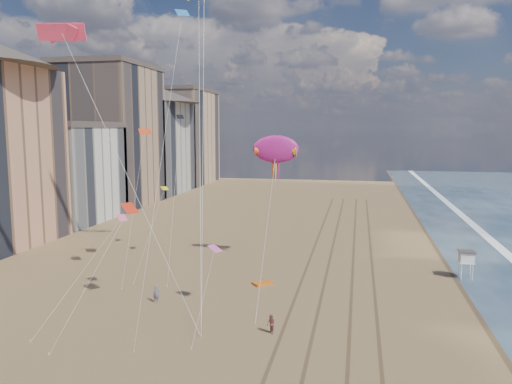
% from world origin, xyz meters
% --- Properties ---
extents(wet_sand, '(260.00, 260.00, 0.00)m').
position_xyz_m(wet_sand, '(19.00, 40.00, 0.00)').
color(wet_sand, '#42301E').
rests_on(wet_sand, ground).
extents(tracks, '(7.68, 120.00, 0.01)m').
position_xyz_m(tracks, '(2.55, 30.00, 0.01)').
color(tracks, brown).
rests_on(tracks, ground).
extents(buildings, '(34.72, 131.35, 29.00)m').
position_xyz_m(buildings, '(-45.73, 65.59, 13.55)').
color(buildings, '#C6B284').
rests_on(buildings, ground).
extents(lifeguard_stand, '(1.67, 1.67, 3.01)m').
position_xyz_m(lifeguard_stand, '(15.82, 31.87, 2.32)').
color(lifeguard_stand, white).
rests_on(lifeguard_stand, ground).
extents(grounded_kite, '(2.26, 2.21, 0.22)m').
position_xyz_m(grounded_kite, '(-5.04, 25.64, 0.11)').
color(grounded_kite, orange).
rests_on(grounded_kite, ground).
extents(show_kite, '(4.89, 9.80, 22.32)m').
position_xyz_m(show_kite, '(-5.04, 33.66, 13.48)').
color(show_kite, '#A91A76').
rests_on(show_kite, ground).
extents(kite_flyer_a, '(0.63, 0.47, 1.55)m').
position_xyz_m(kite_flyer_a, '(-13.60, 18.37, 0.78)').
color(kite_flyer_a, slate).
rests_on(kite_flyer_a, ground).
extents(kite_flyer_b, '(0.93, 0.95, 1.55)m').
position_xyz_m(kite_flyer_b, '(-2.01, 13.53, 0.77)').
color(kite_flyer_b, '#8B4649').
rests_on(kite_flyer_b, ground).
extents(small_kites, '(12.06, 17.89, 20.83)m').
position_xyz_m(small_kites, '(-14.83, 22.86, 13.33)').
color(small_kites, blue).
rests_on(small_kites, ground).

